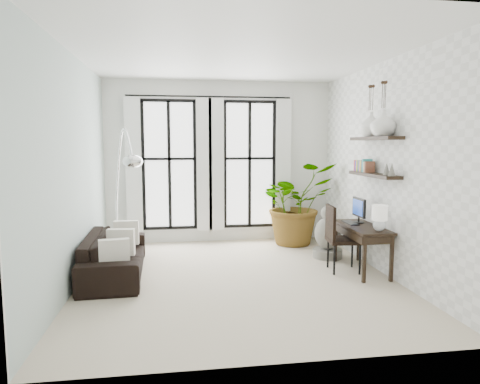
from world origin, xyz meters
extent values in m
plane|color=beige|center=(0.00, 0.00, 0.00)|extent=(5.00, 5.00, 0.00)
plane|color=white|center=(0.00, 0.00, 3.20)|extent=(5.00, 5.00, 0.00)
plane|color=#B0C4BE|center=(-2.25, 0.00, 1.60)|extent=(0.00, 5.00, 5.00)
plane|color=white|center=(2.25, 0.00, 1.60)|extent=(0.00, 5.00, 5.00)
plane|color=white|center=(0.00, 2.50, 1.60)|extent=(4.50, 0.00, 4.50)
cube|color=white|center=(-1.00, 2.47, 1.55)|extent=(1.00, 0.02, 2.50)
cube|color=white|center=(-1.68, 2.37, 1.55)|extent=(0.30, 0.04, 2.60)
cube|color=white|center=(-0.32, 2.37, 1.55)|extent=(0.30, 0.04, 2.60)
cube|color=white|center=(0.60, 2.47, 1.55)|extent=(1.00, 0.02, 2.50)
cube|color=white|center=(-0.08, 2.37, 1.55)|extent=(0.30, 0.04, 2.60)
cube|color=white|center=(1.28, 2.37, 1.55)|extent=(0.30, 0.04, 2.60)
cylinder|color=black|center=(-0.20, 2.38, 2.88)|extent=(3.20, 0.03, 0.03)
cube|color=black|center=(2.11, 0.06, 1.50)|extent=(0.25, 1.30, 0.05)
cube|color=black|center=(2.11, 0.06, 2.05)|extent=(0.25, 1.30, 0.05)
cube|color=#B12C33|center=(2.11, 0.61, 1.61)|extent=(0.16, 0.03, 0.18)
cube|color=#3834B8|center=(2.11, 0.57, 1.61)|extent=(0.16, 0.03, 0.18)
cube|color=gold|center=(2.11, 0.52, 1.61)|extent=(0.16, 0.03, 0.18)
cube|color=#2D8946|center=(2.11, 0.48, 1.61)|extent=(0.16, 0.04, 0.18)
cube|color=#70439E|center=(2.11, 0.43, 1.61)|extent=(0.16, 0.04, 0.18)
cube|color=yellow|center=(2.11, 0.39, 1.61)|extent=(0.16, 0.04, 0.18)
cube|color=#545454|center=(2.11, 0.34, 1.61)|extent=(0.16, 0.04, 0.18)
cube|color=teal|center=(2.11, 0.30, 1.61)|extent=(0.16, 0.04, 0.18)
cube|color=tan|center=(2.11, 0.25, 1.61)|extent=(0.16, 0.04, 0.18)
cube|color=brown|center=(2.11, 0.21, 1.61)|extent=(0.16, 0.04, 0.18)
cone|color=gray|center=(2.11, -0.34, 1.61)|extent=(0.10, 0.10, 0.18)
cone|color=gray|center=(2.11, -0.49, 1.61)|extent=(0.10, 0.10, 0.18)
imported|color=black|center=(-1.80, 0.43, 0.31)|extent=(0.90, 2.13, 0.61)
cube|color=silver|center=(-1.70, -0.27, 0.50)|extent=(0.40, 0.12, 0.40)
cube|color=silver|center=(-1.70, 0.43, 0.50)|extent=(0.40, 0.12, 0.40)
cube|color=silver|center=(-1.70, 1.13, 0.50)|extent=(0.40, 0.12, 0.40)
imported|color=#2D7228|center=(1.44, 2.01, 0.81)|extent=(1.73, 1.59, 1.61)
cube|color=black|center=(1.95, 0.06, 0.70)|extent=(0.51, 1.21, 0.04)
cube|color=black|center=(1.93, 0.06, 0.61)|extent=(0.47, 1.16, 0.11)
cube|color=black|center=(1.75, -0.50, 0.34)|extent=(0.05, 0.05, 0.67)
cube|color=black|center=(2.15, -0.50, 0.34)|extent=(0.05, 0.05, 0.67)
cube|color=black|center=(1.75, 0.62, 0.34)|extent=(0.05, 0.05, 0.67)
cube|color=black|center=(2.15, 0.62, 0.34)|extent=(0.05, 0.05, 0.67)
cube|color=black|center=(2.00, 0.30, 0.97)|extent=(0.04, 0.42, 0.30)
cube|color=navy|center=(1.97, 0.30, 0.97)|extent=(0.00, 0.36, 0.24)
cube|color=black|center=(1.86, 0.30, 0.73)|extent=(0.15, 0.40, 0.02)
sphere|color=silver|center=(2.00, -0.40, 0.81)|extent=(0.18, 0.18, 0.18)
cylinder|color=white|center=(2.00, -0.40, 1.00)|extent=(0.22, 0.22, 0.22)
cube|color=black|center=(1.69, 0.12, 0.49)|extent=(0.54, 0.54, 0.05)
cube|color=black|center=(1.47, 0.14, 0.76)|extent=(0.09, 0.49, 0.54)
cylinder|color=black|center=(1.49, -0.07, 0.23)|extent=(0.03, 0.03, 0.46)
cylinder|color=black|center=(1.88, -0.07, 0.23)|extent=(0.03, 0.03, 0.46)
cylinder|color=black|center=(1.49, 0.32, 0.23)|extent=(0.03, 0.03, 0.46)
cylinder|color=black|center=(1.88, 0.32, 0.23)|extent=(0.03, 0.03, 0.46)
cylinder|color=silver|center=(-1.90, 1.51, 0.05)|extent=(0.33, 0.33, 0.09)
cylinder|color=silver|center=(-1.90, 1.51, 0.51)|extent=(0.03, 0.03, 0.92)
ellipsoid|color=silver|center=(-1.50, 0.48, 1.71)|extent=(0.30, 0.30, 0.19)
cylinder|color=gray|center=(1.72, 0.91, 0.08)|extent=(0.51, 0.51, 0.15)
ellipsoid|color=gray|center=(1.72, 0.91, 0.43)|extent=(0.46, 0.46, 0.56)
sphere|color=gray|center=(1.72, 0.91, 0.78)|extent=(0.25, 0.25, 0.25)
imported|color=white|center=(2.11, -0.19, 2.27)|extent=(0.37, 0.37, 0.38)
imported|color=white|center=(2.11, 0.21, 2.27)|extent=(0.37, 0.37, 0.38)
camera|label=1|loc=(-0.84, -6.05, 1.97)|focal=32.00mm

